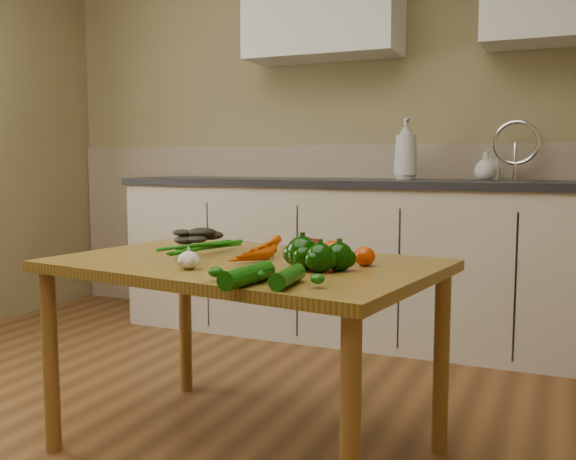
# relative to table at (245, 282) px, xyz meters

# --- Properties ---
(room) EXTENTS (4.04, 5.04, 2.64)m
(room) POSITION_rel_table_xyz_m (-0.26, -0.45, 0.65)
(room) COLOR brown
(room) RESTS_ON ground
(counter_run) EXTENTS (2.84, 0.64, 1.14)m
(counter_run) POSITION_rel_table_xyz_m (-0.05, 1.57, -0.14)
(counter_run) COLOR beige
(counter_run) RESTS_ON ground
(table) EXTENTS (1.35, 0.98, 0.67)m
(table) POSITION_rel_table_xyz_m (0.00, 0.00, 0.00)
(table) COLOR olive
(table) RESTS_ON ground
(soap_bottle_a) EXTENTS (0.18, 0.18, 0.34)m
(soap_bottle_a) POSITION_rel_table_xyz_m (0.15, 1.66, 0.47)
(soap_bottle_a) COLOR silver
(soap_bottle_a) RESTS_ON counter_run
(soap_bottle_b) EXTENTS (0.10, 0.10, 0.16)m
(soap_bottle_b) POSITION_rel_table_xyz_m (0.59, 1.70, 0.39)
(soap_bottle_b) COLOR silver
(soap_bottle_b) RESTS_ON counter_run
(soap_bottle_c) EXTENTS (0.12, 0.12, 0.15)m
(soap_bottle_c) POSITION_rel_table_xyz_m (0.58, 1.68, 0.38)
(soap_bottle_c) COLOR silver
(soap_bottle_c) RESTS_ON counter_run
(carrot_bunch) EXTENTS (0.26, 0.21, 0.06)m
(carrot_bunch) POSITION_rel_table_xyz_m (-0.03, 0.04, 0.11)
(carrot_bunch) COLOR #C54C04
(carrot_bunch) RESTS_ON table
(leafy_greens) EXTENTS (0.18, 0.16, 0.09)m
(leafy_greens) POSITION_rel_table_xyz_m (-0.36, 0.27, 0.12)
(leafy_greens) COLOR black
(leafy_greens) RESTS_ON table
(garlic_bulb) EXTENTS (0.07, 0.07, 0.06)m
(garlic_bulb) POSITION_rel_table_xyz_m (-0.08, -0.23, 0.10)
(garlic_bulb) COLOR silver
(garlic_bulb) RESTS_ON table
(pepper_a) EXTENTS (0.10, 0.10, 0.10)m
(pepper_a) POSITION_rel_table_xyz_m (0.25, -0.09, 0.13)
(pepper_a) COLOR black
(pepper_a) RESTS_ON table
(pepper_b) EXTENTS (0.09, 0.09, 0.09)m
(pepper_b) POSITION_rel_table_xyz_m (0.36, -0.07, 0.12)
(pepper_b) COLOR black
(pepper_b) RESTS_ON table
(pepper_c) EXTENTS (0.09, 0.09, 0.09)m
(pepper_c) POSITION_rel_table_xyz_m (0.31, -0.12, 0.12)
(pepper_c) COLOR black
(pepper_c) RESTS_ON table
(tomato_a) EXTENTS (0.08, 0.08, 0.08)m
(tomato_a) POSITION_rel_table_xyz_m (0.21, 0.09, 0.11)
(tomato_a) COLOR #99020D
(tomato_a) RESTS_ON table
(tomato_b) EXTENTS (0.07, 0.07, 0.07)m
(tomato_b) POSITION_rel_table_xyz_m (0.27, 0.11, 0.11)
(tomato_b) COLOR #B72F04
(tomato_b) RESTS_ON table
(tomato_c) EXTENTS (0.07, 0.07, 0.06)m
(tomato_c) POSITION_rel_table_xyz_m (0.40, 0.05, 0.11)
(tomato_c) COLOR #B72F04
(tomato_c) RESTS_ON table
(zucchini_a) EXTENTS (0.06, 0.17, 0.05)m
(zucchini_a) POSITION_rel_table_xyz_m (0.31, -0.35, 0.10)
(zucchini_a) COLOR #0B4407
(zucchini_a) RESTS_ON table
(zucchini_b) EXTENTS (0.08, 0.21, 0.05)m
(zucchini_b) POSITION_rel_table_xyz_m (0.21, -0.38, 0.10)
(zucchini_b) COLOR #0B4407
(zucchini_b) RESTS_ON table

